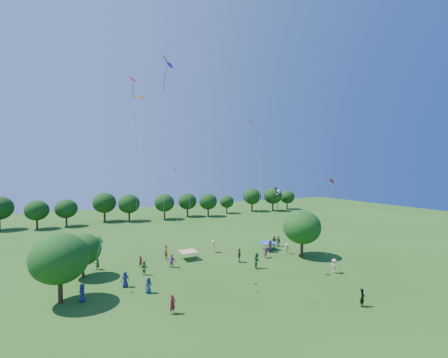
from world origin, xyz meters
TOP-DOWN VIEW (x-y plane):
  - ground at (0.00, 0.00)m, footprint 160.00×160.00m
  - near_tree_west at (-16.39, 14.38)m, footprint 5.03×5.03m
  - near_tree_north at (-14.35, 20.56)m, footprint 3.94×3.94m
  - near_tree_east at (12.94, 15.68)m, footprint 5.15×5.15m
  - treeline at (-1.73, 55.43)m, footprint 88.01×8.77m
  - tent_red_stripe at (-1.57, 21.59)m, footprint 2.20×2.20m
  - tent_blue at (10.81, 20.72)m, footprint 2.20×2.20m
  - man_in_black at (7.40, 1.59)m, footprint 0.70×0.58m
  - crowd_person_0 at (-10.59, 15.56)m, footprint 0.82×0.47m
  - crowd_person_1 at (-7.92, 21.11)m, footprint 0.66×0.62m
  - crowd_person_2 at (-8.08, 18.29)m, footprint 0.83×0.88m
  - crowd_person_3 at (11.80, 8.87)m, footprint 0.64×1.15m
  - crowd_person_4 at (12.71, 21.75)m, footprint 0.99×0.52m
  - crowd_person_5 at (10.16, 19.31)m, footprint 1.83×0.84m
  - crowd_person_6 at (-8.79, 13.01)m, footprint 0.87×0.64m
  - crowd_person_7 at (-7.93, 7.88)m, footprint 0.73×0.63m
  - crowd_person_8 at (4.67, 14.31)m, footprint 0.78×1.05m
  - crowd_person_9 at (2.81, 22.96)m, footprint 1.10×1.26m
  - crowd_person_10 at (13.18, 21.31)m, footprint 0.46×1.00m
  - crowd_person_11 at (8.10, 17.40)m, footprint 1.49×1.23m
  - crowd_person_12 at (-14.62, 13.78)m, footprint 0.65×0.90m
  - crowd_person_13 at (-4.19, 23.04)m, footprint 0.48×0.71m
  - crowd_person_14 at (-12.83, 22.65)m, footprint 0.86×0.83m
  - crowd_person_15 at (11.89, 17.59)m, footprint 1.09×0.82m
  - crowd_person_16 at (3.89, 17.29)m, footprint 0.96×1.16m
  - crowd_person_17 at (-4.54, 19.37)m, footprint 1.44×1.49m
  - pirate_kite at (5.79, 11.66)m, footprint 1.31×1.31m
  - red_high_kite at (-5.35, 16.58)m, footprint 2.74×5.09m
  - small_kite_0 at (-9.25, 16.45)m, footprint 1.15×2.32m
  - small_kite_1 at (6.30, 19.27)m, footprint 0.63×1.48m
  - small_kite_2 at (-7.48, 26.19)m, footprint 0.52×3.64m
  - small_kite_3 at (14.10, 27.69)m, footprint 4.67×5.64m
  - small_kite_4 at (-7.43, 10.64)m, footprint 1.21×0.85m
  - small_kite_5 at (-4.09, 19.03)m, footprint 1.86×3.79m
  - small_kite_6 at (-3.99, 19.15)m, footprint 1.92×4.27m
  - small_kite_7 at (3.44, 12.10)m, footprint 0.64×1.18m
  - small_kite_8 at (12.25, 9.92)m, footprint 0.86×1.58m
  - small_kite_9 at (4.88, 16.38)m, footprint 2.04×4.77m
  - small_kite_10 at (-8.90, 14.14)m, footprint 0.54×1.02m
  - small_kite_11 at (-12.95, 15.32)m, footprint 1.42×1.59m

SIDE VIEW (x-z plane):
  - ground at x=0.00m, z-range 0.00..0.00m
  - crowd_person_1 at x=-7.92m, z-range 0.00..1.49m
  - crowd_person_15 at x=11.89m, z-range 0.00..1.53m
  - crowd_person_11 at x=8.10m, z-range 0.00..1.55m
  - crowd_person_6 at x=-8.79m, z-range 0.00..1.57m
  - crowd_person_14 at x=-12.83m, z-range 0.00..1.58m
  - crowd_person_2 at x=-8.08m, z-range 0.00..1.59m
  - man_in_black at x=7.40m, z-range 0.00..1.60m
  - crowd_person_0 at x=-10.59m, z-range 0.00..1.63m
  - crowd_person_4 at x=12.71m, z-range 0.00..1.63m
  - crowd_person_17 at x=-4.54m, z-range 0.00..1.64m
  - crowd_person_7 at x=-7.93m, z-range 0.00..1.65m
  - crowd_person_12 at x=-14.62m, z-range 0.00..1.65m
  - crowd_person_3 at x=11.80m, z-range 0.00..1.67m
  - crowd_person_10 at x=13.18m, z-range 0.00..1.70m
  - crowd_person_9 at x=2.81m, z-range 0.00..1.79m
  - crowd_person_16 at x=3.89m, z-range 0.00..1.81m
  - crowd_person_13 at x=-4.19m, z-range 0.00..1.85m
  - crowd_person_5 at x=10.16m, z-range 0.00..1.89m
  - crowd_person_8 at x=4.67m, z-range 0.00..1.91m
  - tent_red_stripe at x=-1.57m, z-range 0.49..1.59m
  - tent_blue at x=10.81m, z-range 0.49..1.59m
  - near_tree_north at x=-14.35m, z-range 0.68..5.59m
  - treeline at x=-1.73m, z-range 0.70..7.48m
  - near_tree_east at x=12.94m, z-range 0.89..7.31m
  - near_tree_west at x=-16.39m, z-range 0.91..7.28m
  - small_kite_11 at x=-12.95m, z-range 2.81..6.99m
  - pirate_kite at x=5.79m, z-range 5.07..13.77m
  - small_kite_8 at x=12.25m, z-range 4.60..14.28m
  - small_kite_5 at x=-4.09m, z-range 4.92..15.97m
  - small_kite_3 at x=14.10m, z-range 4.18..17.44m
  - small_kite_7 at x=3.44m, z-range 5.25..20.50m
  - small_kite_6 at x=-3.99m, z-range 5.38..22.44m
  - small_kite_10 at x=-8.90m, z-range 4.98..23.10m
  - small_kite_9 at x=4.88m, z-range 6.68..23.67m
  - small_kite_2 at x=-7.48m, z-range 4.71..25.92m
  - small_kite_1 at x=6.30m, z-range 6.48..24.93m
  - small_kite_4 at x=-7.43m, z-range 6.62..27.11m
  - small_kite_0 at x=-9.25m, z-range 7.43..28.00m
  - red_high_kite at x=-5.35m, z-range 8.63..32.18m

